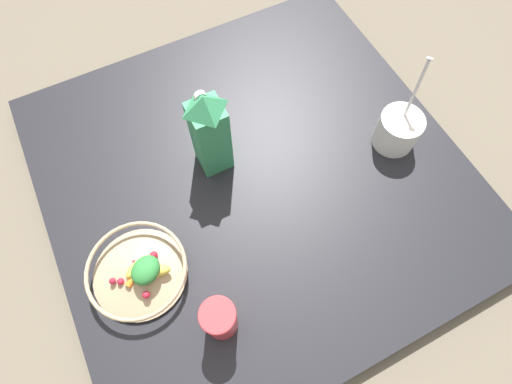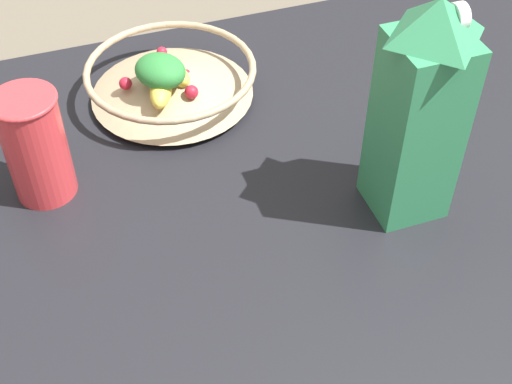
% 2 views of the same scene
% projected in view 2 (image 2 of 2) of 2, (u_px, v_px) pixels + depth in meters
% --- Properties ---
extents(ground_plane, '(6.00, 6.00, 0.00)m').
position_uv_depth(ground_plane, '(362.00, 292.00, 0.84)').
color(ground_plane, '#665B4C').
extents(countertop, '(1.12, 1.12, 0.04)m').
position_uv_depth(countertop, '(364.00, 281.00, 0.82)').
color(countertop, black).
rests_on(countertop, ground_plane).
extents(fruit_bowl, '(0.24, 0.24, 0.09)m').
position_uv_depth(fruit_bowl, '(170.00, 79.00, 1.00)').
color(fruit_bowl, tan).
rests_on(fruit_bowl, countertop).
extents(milk_carton, '(0.08, 0.08, 0.28)m').
position_uv_depth(milk_carton, '(419.00, 112.00, 0.78)').
color(milk_carton, '#338C59').
rests_on(milk_carton, countertop).
extents(drinking_cup, '(0.08, 0.08, 0.14)m').
position_uv_depth(drinking_cup, '(35.00, 144.00, 0.84)').
color(drinking_cup, '#DB383D').
rests_on(drinking_cup, countertop).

